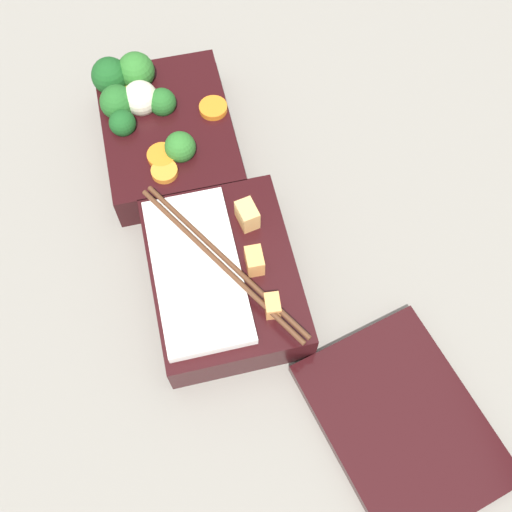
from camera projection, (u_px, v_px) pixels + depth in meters
The scene contains 4 objects.
ground_plane at pixel (184, 214), 0.67m from camera, with size 3.00×3.00×0.00m, color gray.
bento_tray_vegetable at pixel (160, 126), 0.69m from camera, with size 0.19×0.15×0.08m.
bento_tray_rice at pixel (220, 276), 0.61m from camera, with size 0.20×0.14×0.07m.
bento_lid at pixel (401, 423), 0.56m from camera, with size 0.19×0.14×0.01m, color black.
Camera 1 is at (0.35, 0.00, 0.58)m, focal length 42.00 mm.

